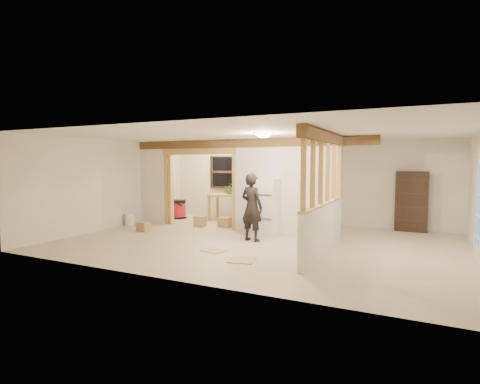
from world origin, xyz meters
The scene contains 28 objects.
floor centered at (0.00, 0.00, -0.01)m, with size 9.00×6.50×0.01m, color #C4B092.
ceiling centered at (0.00, 0.00, 2.50)m, with size 9.00×6.50×0.01m, color white.
wall_back centered at (0.00, 3.25, 1.25)m, with size 9.00×0.01×2.50m, color silver.
wall_front centered at (0.00, -3.25, 1.25)m, with size 9.00×0.01×2.50m, color silver.
wall_left centered at (-4.50, 0.00, 1.25)m, with size 0.01×6.50×2.50m, color silver.
partition_left_stub centered at (-4.05, 1.20, 1.25)m, with size 0.90×0.12×2.50m, color white.
partition_center centered at (0.20, 1.20, 1.25)m, with size 2.80×0.12×2.50m, color white.
doorway_frame centered at (-2.40, 1.20, 1.10)m, with size 2.46×0.14×2.20m, color tan.
header_beam_back centered at (-1.00, 1.20, 2.38)m, with size 7.00×0.18×0.22m, color brown.
header_beam_right centered at (1.60, -0.40, 2.38)m, with size 0.18×3.30×0.22m, color brown.
pony_wall centered at (1.60, -0.40, 0.50)m, with size 0.12×3.20×1.00m, color white.
stud_partition centered at (1.60, -0.40, 1.66)m, with size 0.14×3.20×1.32m, color tan.
window_back centered at (-2.60, 3.17, 1.55)m, with size 1.12×0.10×1.10m, color black.
ceiling_dome_main centered at (0.30, -0.50, 2.48)m, with size 0.36×0.36×0.16m, color #FFEABF.
ceiling_dome_util centered at (-2.50, 2.30, 2.48)m, with size 0.32×0.32×0.14m, color #FFEABF.
hanging_bulb centered at (-2.00, 1.60, 2.18)m, with size 0.07×0.07×0.07m, color #FFD88C.
refrigerator centered at (-0.17, 0.85, 0.73)m, with size 0.60×0.58×1.46m, color white.
woman centered at (-0.21, 0.04, 0.81)m, with size 0.59×0.39×1.61m, color black.
work_table centered at (-2.16, 2.65, 0.42)m, with size 1.34×0.67×0.84m, color tan.
potted_plant centered at (-2.18, 2.68, 1.02)m, with size 0.32×0.28×0.36m, color #326D2C.
shop_vac centered at (-3.87, 2.27, 0.32)m, with size 0.49×0.49×0.64m, color #B61321.
bookshelf centered at (3.16, 3.04, 0.81)m, with size 0.81×0.27×1.63m, color black.
bucket centered at (-4.32, 0.42, 0.18)m, with size 0.29×0.29×0.37m, color silver.
box_util_a centered at (-1.70, 1.46, 0.15)m, with size 0.34×0.29×0.29m, color #AA8452.
box_util_b centered at (-2.43, 1.27, 0.15)m, with size 0.32×0.32×0.30m, color #AA8452.
box_front centered at (-3.37, -0.10, 0.13)m, with size 0.31×0.25×0.25m, color #AA8452.
floor_panel_near centered at (0.36, -1.70, 0.01)m, with size 0.49×0.49×0.02m, color tan.
floor_panel_far centered at (-0.51, -1.25, 0.01)m, with size 0.48×0.39×0.02m, color tan.
Camera 1 is at (3.38, -8.00, 1.86)m, focal length 28.00 mm.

